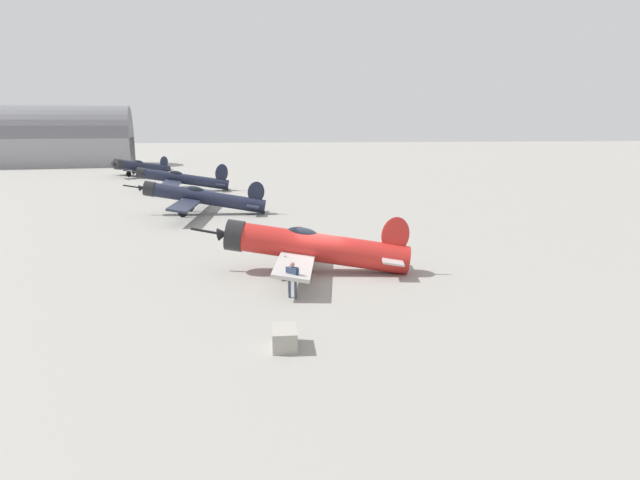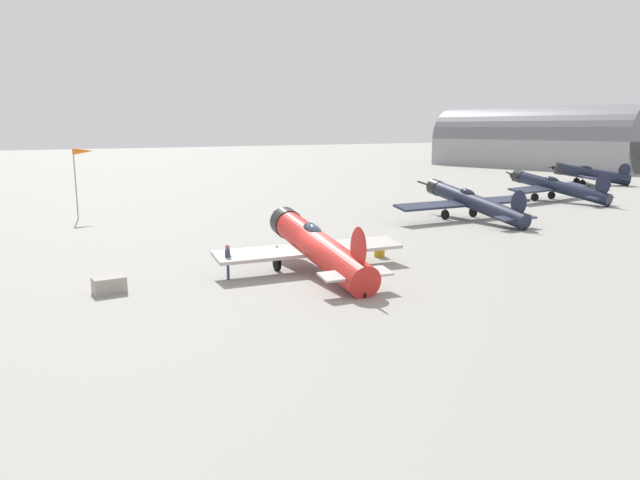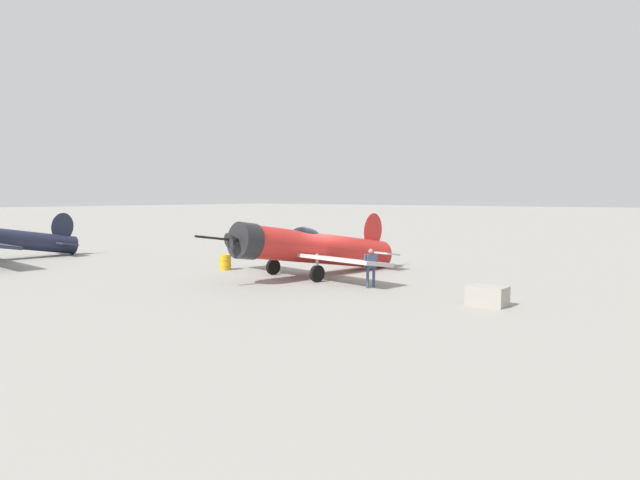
# 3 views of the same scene
# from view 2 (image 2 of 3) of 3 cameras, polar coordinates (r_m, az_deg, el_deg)

# --- Properties ---
(ground_plane) EXTENTS (400.00, 400.00, 0.00)m
(ground_plane) POSITION_cam_2_polar(r_m,az_deg,el_deg) (30.31, -0.00, -3.35)
(ground_plane) COLOR gray
(airplane_foreground) EXTENTS (10.38, 11.95, 3.27)m
(airplane_foreground) POSITION_cam_2_polar(r_m,az_deg,el_deg) (30.45, -0.39, -0.56)
(airplane_foreground) COLOR red
(airplane_foreground) RESTS_ON ground_plane
(airplane_mid_apron) EXTENTS (13.39, 12.53, 3.02)m
(airplane_mid_apron) POSITION_cam_2_polar(r_m,az_deg,el_deg) (49.39, 14.32, 3.59)
(airplane_mid_apron) COLOR #1E2338
(airplane_mid_apron) RESTS_ON ground_plane
(airplane_far_line) EXTENTS (11.57, 12.33, 3.31)m
(airplane_far_line) POSITION_cam_2_polar(r_m,az_deg,el_deg) (65.10, 21.70, 4.80)
(airplane_far_line) COLOR #1E2338
(airplane_far_line) RESTS_ON ground_plane
(airplane_outer_stand) EXTENTS (10.18, 10.39, 3.00)m
(airplane_outer_stand) POSITION_cam_2_polar(r_m,az_deg,el_deg) (85.60, 24.40, 5.80)
(airplane_outer_stand) COLOR #1E2338
(airplane_outer_stand) RESTS_ON ground_plane
(ground_crew_mechanic) EXTENTS (0.42, 0.61, 1.73)m
(ground_crew_mechanic) POSITION_cam_2_polar(r_m,az_deg,el_deg) (29.57, -8.85, -1.74)
(ground_crew_mechanic) COLOR #384766
(ground_crew_mechanic) RESTS_ON ground_plane
(equipment_crate) EXTENTS (1.42, 0.92, 0.73)m
(equipment_crate) POSITION_cam_2_polar(r_m,az_deg,el_deg) (28.57, -19.58, -4.10)
(equipment_crate) COLOR #9E998E
(equipment_crate) RESTS_ON ground_plane
(fuel_drum) EXTENTS (0.65, 0.65, 0.83)m
(fuel_drum) POSITION_cam_2_polar(r_m,az_deg,el_deg) (34.63, 5.73, -0.91)
(fuel_drum) COLOR gold
(fuel_drum) RESTS_ON ground_plane
(windsock_mast) EXTENTS (1.69, 0.72, 5.78)m
(windsock_mast) POSITION_cam_2_polar(r_m,az_deg,el_deg) (52.82, -21.83, 7.63)
(windsock_mast) COLOR gray
(windsock_mast) RESTS_ON ground_plane
(distant_hangar) EXTENTS (17.07, 39.82, 12.09)m
(distant_hangar) POSITION_cam_2_polar(r_m,az_deg,el_deg) (119.10, 19.94, 8.67)
(distant_hangar) COLOR #939399
(distant_hangar) RESTS_ON ground_plane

